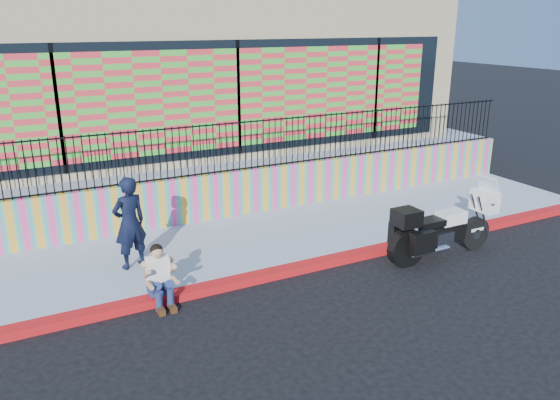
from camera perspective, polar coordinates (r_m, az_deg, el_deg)
ground at (r=11.04m, az=4.42°, el=-6.91°), size 90.00×90.00×0.00m
red_curb at (r=11.01m, az=4.43°, el=-6.56°), size 16.00×0.30×0.15m
sidewalk at (r=12.33m, az=0.44°, el=-3.71°), size 16.00×3.00×0.15m
mural_wall at (r=13.47m, az=-2.70°, el=1.02°), size 16.00×0.20×1.10m
metal_fence at (r=13.18m, az=-2.78°, el=5.81°), size 15.80×0.04×1.20m
elevated_platform at (r=18.11m, az=-9.44°, el=5.03°), size 16.00×10.00×1.25m
storefront_building at (r=17.50m, az=-9.67°, el=13.28°), size 14.00×8.06×4.00m
police_motorcycle at (r=11.63m, az=16.47°, el=-2.73°), size 2.56×0.85×1.59m
police_officer at (r=10.68m, az=-15.45°, el=-2.33°), size 0.75×0.59×1.80m
seated_man at (r=9.61m, az=-12.35°, el=-8.33°), size 0.54×0.71×1.06m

